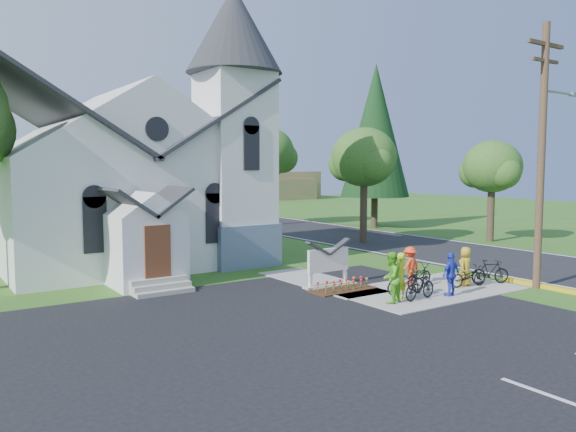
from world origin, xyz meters
TOP-DOWN VIEW (x-y plane):
  - ground at (0.00, 0.00)m, footprint 120.00×120.00m
  - parking_lot at (-7.00, -2.00)m, footprint 20.00×16.00m
  - road at (10.00, 15.00)m, footprint 8.00×90.00m
  - sidewalk at (1.50, 0.50)m, footprint 7.00×4.00m
  - church at (-5.48, 12.48)m, footprint 12.35×12.00m
  - church_sign at (-1.20, 3.20)m, footprint 2.20×0.40m
  - flower_bed at (-1.20, 2.30)m, footprint 2.60×1.10m
  - utility_pole at (5.36, -1.50)m, footprint 3.45×0.28m
  - tree_road_near at (8.50, 12.00)m, footprint 4.00×4.00m
  - tree_road_mid at (9.00, 24.00)m, footprint 4.40×4.40m
  - tree_road_far at (15.50, 8.00)m, footprint 3.60×3.60m
  - conifer at (15.00, 18.00)m, footprint 5.20×5.20m
  - distant_hills at (3.36, 56.33)m, footprint 61.00×10.00m
  - cyclist_0 at (-0.57, -0.01)m, footprint 0.64×0.46m
  - bike_0 at (0.22, 0.46)m, footprint 1.71×0.76m
  - cyclist_1 at (-1.19, -0.21)m, footprint 1.02×0.91m
  - bike_1 at (-0.04, -0.46)m, footprint 1.59×0.59m
  - cyclist_2 at (1.32, -0.66)m, footprint 0.95×0.48m
  - bike_2 at (1.42, 0.93)m, footprint 1.84×1.03m
  - cyclist_3 at (1.46, 1.43)m, footprint 1.04×0.67m
  - bike_3 at (4.25, -0.18)m, footprint 1.64×1.06m
  - cyclist_4 at (3.19, 0.17)m, footprint 0.84×0.66m
  - bike_4 at (3.11, -0.03)m, footprint 1.66×0.89m

SIDE VIEW (x-z plane):
  - ground at x=0.00m, z-range 0.00..0.00m
  - parking_lot at x=-7.00m, z-range 0.00..0.02m
  - road at x=10.00m, z-range 0.00..0.02m
  - sidewalk at x=1.50m, z-range 0.00..0.05m
  - flower_bed at x=-1.20m, z-range 0.00..0.07m
  - bike_4 at x=3.11m, z-range 0.05..0.88m
  - bike_0 at x=0.22m, z-range 0.05..0.92m
  - bike_2 at x=1.42m, z-range 0.05..0.96m
  - bike_1 at x=-0.04m, z-range 0.05..0.99m
  - bike_3 at x=4.25m, z-range 0.05..1.01m
  - cyclist_4 at x=3.19m, z-range 0.05..1.57m
  - cyclist_3 at x=1.46m, z-range 0.05..1.57m
  - cyclist_2 at x=1.32m, z-range 0.05..1.62m
  - cyclist_0 at x=-0.57m, z-range 0.05..1.70m
  - cyclist_1 at x=-1.19m, z-range 0.05..1.80m
  - church_sign at x=-1.20m, z-range 0.18..1.88m
  - distant_hills at x=3.36m, z-range -0.63..4.97m
  - tree_road_far at x=15.50m, z-range 1.48..7.78m
  - tree_road_near at x=8.50m, z-range 1.68..8.73m
  - church at x=-5.48m, z-range -1.25..11.75m
  - utility_pole at x=5.36m, z-range 0.40..10.40m
  - tree_road_mid at x=9.00m, z-range 1.88..9.68m
  - conifer at x=15.00m, z-range 1.19..13.59m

